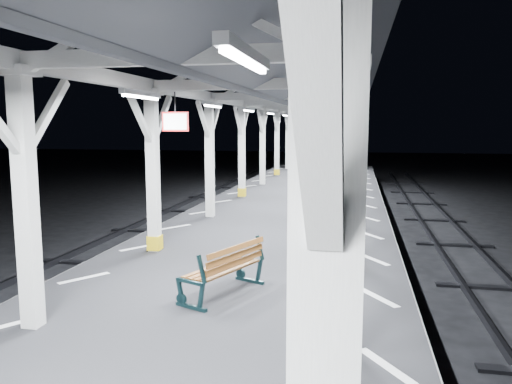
% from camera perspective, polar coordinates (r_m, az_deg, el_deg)
% --- Properties ---
extents(ground, '(120.00, 120.00, 0.00)m').
position_cam_1_polar(ground, '(8.59, -3.80, -17.18)').
color(ground, black).
rests_on(ground, ground).
extents(platform, '(6.00, 50.00, 1.00)m').
position_cam_1_polar(platform, '(8.39, -3.83, -14.08)').
color(platform, black).
rests_on(platform, ground).
extents(hazard_stripes_left, '(1.00, 48.00, 0.01)m').
position_cam_1_polar(hazard_stripes_left, '(9.15, -19.04, -9.28)').
color(hazard_stripes_left, silver).
rests_on(hazard_stripes_left, platform).
extents(hazard_stripes_right, '(1.00, 48.00, 0.01)m').
position_cam_1_polar(hazard_stripes_right, '(7.96, 13.79, -11.65)').
color(hazard_stripes_right, silver).
rests_on(hazard_stripes_right, platform).
extents(canopy, '(5.40, 49.00, 4.65)m').
position_cam_1_polar(canopy, '(7.83, -4.14, 14.63)').
color(canopy, silver).
rests_on(canopy, platform).
extents(bench_mid, '(1.09, 1.62, 0.83)m').
position_cam_1_polar(bench_mid, '(7.72, -3.32, -8.64)').
color(bench_mid, '#10272A').
rests_on(bench_mid, platform).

